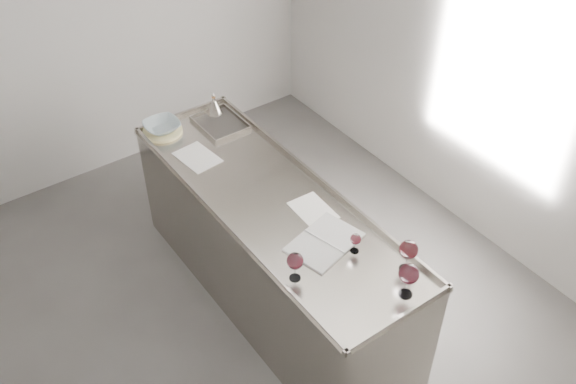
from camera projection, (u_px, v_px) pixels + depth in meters
room_shell at (224, 200)px, 3.40m from camera, size 4.54×5.04×2.84m
counter at (272, 251)px, 4.41m from camera, size 0.77×2.42×0.97m
wine_glass_left at (295, 262)px, 3.50m from camera, size 0.09×0.09×0.19m
wine_glass_middle at (409, 275)px, 3.40m from camera, size 0.11×0.11×0.22m
wine_glass_right at (409, 250)px, 3.54m from camera, size 0.11×0.11×0.21m
wine_glass_small at (356, 240)px, 3.69m from camera, size 0.06×0.06×0.13m
notebook at (324, 242)px, 3.80m from camera, size 0.49×0.39×0.02m
loose_paper_top at (313, 210)px, 4.02m from camera, size 0.22×0.31×0.00m
loose_paper_under at (198, 157)px, 4.44m from camera, size 0.25×0.34×0.00m
trivet at (163, 131)px, 4.67m from camera, size 0.33×0.33×0.02m
ceramic_bowl at (162, 126)px, 4.64m from camera, size 0.26×0.26×0.06m
wine_funnel at (214, 107)px, 4.84m from camera, size 0.12×0.12×0.18m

